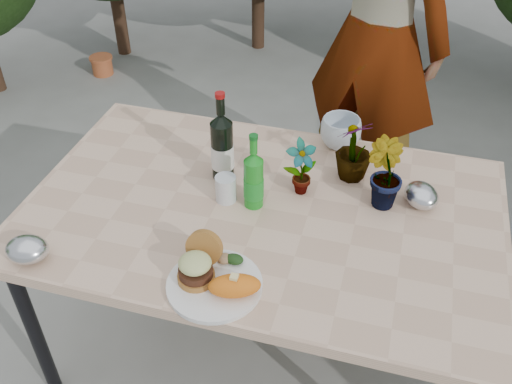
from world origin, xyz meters
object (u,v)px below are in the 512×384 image
(patio_table, at_px, (262,220))
(wine_bottle, at_px, (222,147))
(person, at_px, (377,38))
(dinner_plate, at_px, (215,285))

(patio_table, height_order, wine_bottle, wine_bottle)
(patio_table, xyz_separation_m, person, (0.24, 1.06, 0.24))
(patio_table, distance_m, person, 1.12)
(patio_table, bearing_deg, dinner_plate, -96.05)
(person, bearing_deg, patio_table, 99.45)
(patio_table, bearing_deg, wine_bottle, 144.04)
(patio_table, distance_m, dinner_plate, 0.39)
(dinner_plate, height_order, person, person)
(patio_table, relative_size, dinner_plate, 5.71)
(wine_bottle, distance_m, person, 1.02)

